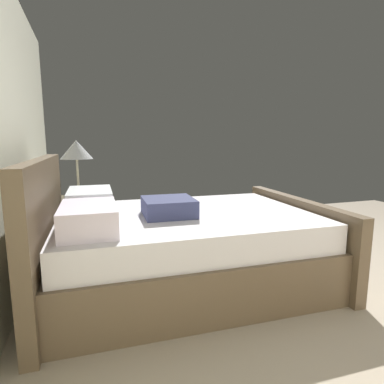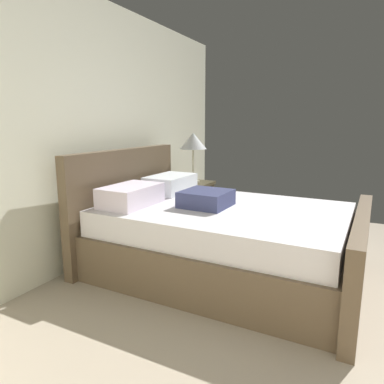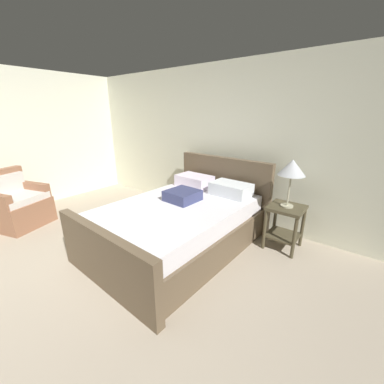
% 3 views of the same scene
% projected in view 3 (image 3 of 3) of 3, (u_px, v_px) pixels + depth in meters
% --- Properties ---
extents(ground_plane, '(5.62, 6.08, 0.02)m').
position_uv_depth(ground_plane, '(25.00, 310.00, 2.26)').
color(ground_plane, '#B0A18B').
extents(wall_back, '(5.74, 0.12, 2.51)m').
position_uv_depth(wall_back, '(210.00, 143.00, 4.17)').
color(wall_back, silver).
rests_on(wall_back, ground).
extents(bed, '(1.69, 2.33, 1.09)m').
position_uv_depth(bed, '(181.00, 222.00, 3.25)').
color(bed, brown).
rests_on(bed, ground).
extents(nightstand_right, '(0.44, 0.44, 0.60)m').
position_uv_depth(nightstand_right, '(285.00, 220.00, 3.17)').
color(nightstand_right, '#48402B').
rests_on(nightstand_right, ground).
extents(table_lamp_right, '(0.34, 0.34, 0.62)m').
position_uv_depth(table_lamp_right, '(292.00, 168.00, 2.94)').
color(table_lamp_right, '#B7B293').
rests_on(table_lamp_right, nightstand_right).
extents(armchair, '(0.92, 0.91, 0.90)m').
position_uv_depth(armchair, '(16.00, 205.00, 3.85)').
color(armchair, '#926146').
rests_on(armchair, ground).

